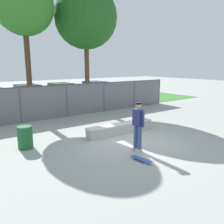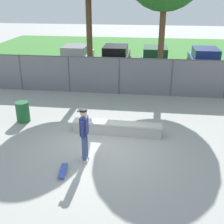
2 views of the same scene
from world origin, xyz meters
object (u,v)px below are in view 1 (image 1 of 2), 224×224
object	(u,v)px
skateboarder	(138,124)
trash_bin	(25,137)
car_green	(61,93)
car_black	(28,95)
tree_near_right	(86,18)
car_blue	(95,90)
tree_near_left	(24,6)
skateboard	(141,159)
concrete_ledge	(121,129)

from	to	relation	value
skateboarder	trash_bin	size ratio (longest dim) A/B	2.11
car_green	skateboarder	bearing A→B (deg)	-100.80
car_black	tree_near_right	bearing A→B (deg)	-54.64
skateboarder	car_blue	bearing A→B (deg)	64.95
tree_near_right	skateboarder	bearing A→B (deg)	-107.49
car_black	skateboarder	bearing A→B (deg)	-87.96
car_black	car_green	world-z (taller)	same
tree_near_left	tree_near_right	xyz separation A→B (m)	(3.96, -0.06, -0.18)
car_blue	skateboard	bearing A→B (deg)	-115.71
skateboard	car_black	xyz separation A→B (m)	(0.10, 12.98, 0.77)
skateboard	tree_near_right	world-z (taller)	tree_near_right
skateboard	skateboarder	bearing A→B (deg)	54.85
skateboarder	skateboard	bearing A→B (deg)	-125.15
car_black	car_green	xyz separation A→B (m)	(2.75, -0.06, 0.00)
concrete_ledge	tree_near_right	world-z (taller)	tree_near_right
skateboarder	skateboard	size ratio (longest dim) A/B	2.25
skateboard	tree_near_right	distance (m)	11.17
concrete_ledge	tree_near_right	distance (m)	8.62
car_green	concrete_ledge	bearing A→B (deg)	-98.42
car_black	car_green	distance (m)	2.76
skateboard	trash_bin	bearing A→B (deg)	128.23
skateboard	trash_bin	size ratio (longest dim) A/B	0.94
skateboard	car_green	size ratio (longest dim) A/B	0.19
concrete_ledge	skateboard	xyz separation A→B (m)	(-1.37, -2.83, -0.17)
tree_near_left	trash_bin	world-z (taller)	tree_near_left
skateboarder	tree_near_left	size ratio (longest dim) A/B	0.23
skateboard	car_blue	bearing A→B (deg)	64.29
concrete_ledge	car_green	size ratio (longest dim) A/B	0.83
car_black	trash_bin	distance (m)	9.91
car_black	car_blue	xyz separation A→B (m)	(6.09, -0.12, 0.00)
car_green	trash_bin	xyz separation A→B (m)	(-5.62, -9.41, -0.40)
tree_near_right	car_green	world-z (taller)	tree_near_right
skateboarder	trash_bin	world-z (taller)	skateboarder
skateboard	trash_bin	distance (m)	4.48
tree_near_left	tree_near_right	bearing A→B (deg)	-0.92
skateboarder	car_black	size ratio (longest dim) A/B	0.44
tree_near_left	car_blue	size ratio (longest dim) A/B	1.94
car_green	trash_bin	world-z (taller)	car_green
car_black	car_blue	world-z (taller)	same
car_black	skateboard	bearing A→B (deg)	-90.46
tree_near_right	trash_bin	bearing A→B (deg)	-137.78
skateboarder	car_green	world-z (taller)	skateboarder
skateboard	tree_near_left	bearing A→B (deg)	95.71
skateboarder	trash_bin	distance (m)	4.33
tree_near_left	concrete_ledge	bearing A→B (deg)	-69.52
concrete_ledge	skateboarder	xyz separation A→B (m)	(-0.83, -2.07, 0.79)
concrete_ledge	trash_bin	xyz separation A→B (m)	(-4.13, 0.67, 0.19)
skateboarder	skateboard	world-z (taller)	skateboarder
tree_near_right	trash_bin	xyz separation A→B (m)	(-5.83, -5.29, -5.79)
car_blue	tree_near_right	bearing A→B (deg)	-127.55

